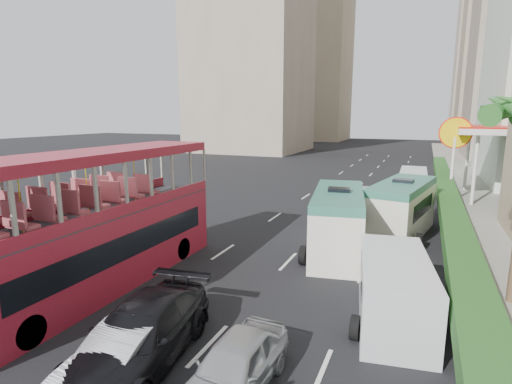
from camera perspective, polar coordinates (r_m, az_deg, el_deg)
The scene contains 16 objects.
ground_plane at distance 13.36m, azimuth -0.81°, elevation -17.22°, with size 200.00×200.00×0.00m, color black.
double_decker_bus at distance 15.68m, azimuth -21.37°, elevation -3.75°, with size 2.50×11.00×5.06m, color maroon.
car_silver_lane_a at distance 11.30m, azimuth -17.87°, elevation -23.59°, with size 1.42×4.07×1.34m, color #AFB2B6.
car_black at distance 11.65m, azimuth -15.93°, elevation -22.30°, with size 2.17×5.34×1.55m, color black.
van_asset at distance 28.27m, azimuth 14.95°, elevation -2.30°, with size 2.41×5.22×1.45m, color silver.
minibus_near at distance 18.87m, azimuth 11.59°, elevation -4.21°, with size 2.17×6.50×2.88m, color silver.
minibus_far at distance 22.39m, azimuth 20.05°, elevation -2.29°, with size 2.15×6.45×2.86m, color silver.
panel_van_near at distance 13.40m, azimuth 19.12°, elevation -13.05°, with size 1.99×4.98×1.99m, color silver.
panel_van_far at distance 34.74m, azimuth 21.49°, elevation 1.40°, with size 1.97×4.92×1.97m, color silver.
sidewalk at distance 36.55m, azimuth 29.25°, elevation -0.23°, with size 6.00×120.00×0.18m, color #99968C.
kerb_wall at distance 25.44m, azimuth 25.63°, elevation -2.91°, with size 0.30×44.00×1.00m, color silver.
hedge at distance 25.27m, azimuth 25.79°, elevation -1.03°, with size 1.10×44.00×0.70m, color #2D6626.
shell_station at distance 34.36m, azimuth 31.66°, elevation 3.40°, with size 6.50×8.00×5.50m, color silver.
tower_far_a at distance 94.88m, azimuth 31.93°, elevation 18.93°, with size 14.00×14.00×44.00m, color tan.
tower_far_b at distance 116.23m, azimuth 30.16°, elevation 16.33°, with size 14.00×14.00×40.00m, color tan.
tower_left_b at distance 105.59m, azimuth 8.50°, elevation 19.97°, with size 16.00×16.00×46.00m, color tan.
Camera 1 is at (4.76, -10.77, 6.32)m, focal length 28.00 mm.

